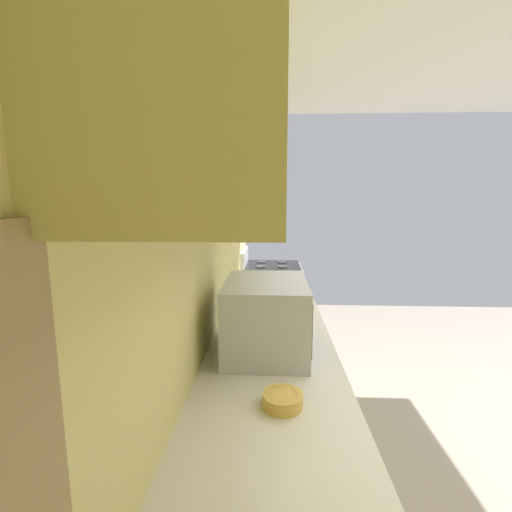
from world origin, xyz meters
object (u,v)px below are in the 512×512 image
object	(u,v)px
microwave	(266,316)
kettle	(276,280)
oven_range	(271,307)
bowl	(283,399)

from	to	relation	value
microwave	kettle	world-z (taller)	microwave
oven_range	microwave	world-z (taller)	microwave
bowl	kettle	bearing A→B (deg)	-0.00
microwave	kettle	size ratio (longest dim) A/B	2.63
microwave	bowl	size ratio (longest dim) A/B	3.45
kettle	bowl	bearing A→B (deg)	180.00
oven_range	bowl	distance (m)	2.58
bowl	microwave	bearing A→B (deg)	7.99
microwave	kettle	distance (m)	1.21
kettle	microwave	bearing A→B (deg)	176.97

